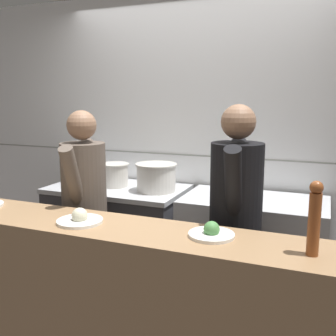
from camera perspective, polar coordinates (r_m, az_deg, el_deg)
The scene contains 13 objects.
wall_back_tiled at distance 3.60m, azimuth 4.48°, elevation 4.23°, with size 8.00×0.06×2.60m.
oven_range at distance 3.67m, azimuth -7.15°, elevation -9.43°, with size 1.20×0.71×0.89m.
prep_counter at distance 3.29m, azimuth 12.10°, elevation -12.01°, with size 1.11×0.65×0.89m.
pass_counter at distance 2.49m, azimuth -8.16°, elevation -18.75°, with size 3.10×0.45×0.95m.
stock_pot at distance 3.76m, azimuth -11.92°, elevation -0.30°, with size 0.35×0.35×0.22m.
sauce_pot at distance 3.55m, azimuth -7.81°, elevation -0.90°, with size 0.26×0.26×0.21m.
braising_pot at distance 3.33m, azimuth -1.73°, elevation -1.28°, with size 0.35×0.35×0.24m.
mixing_bowl_steel at distance 3.20m, azimuth 9.77°, elevation -3.12°, with size 0.29×0.29×0.10m.
plated_dish_appetiser at distance 2.37m, azimuth -12.68°, elevation -7.23°, with size 0.27×0.27×0.09m.
plated_dish_dessert at distance 2.11m, azimuth 6.33°, elevation -9.32°, with size 0.24×0.24×0.09m.
pepper_mill at distance 1.93m, azimuth 20.49°, elevation -6.70°, with size 0.06×0.06×0.35m.
chef_head_cook at distance 2.95m, azimuth -11.99°, elevation -5.60°, with size 0.39×0.69×1.59m.
chef_sous at distance 2.57m, azimuth 9.75°, elevation -7.23°, with size 0.37×0.72×1.64m.
Camera 1 is at (1.08, -2.11, 1.68)m, focal length 42.00 mm.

